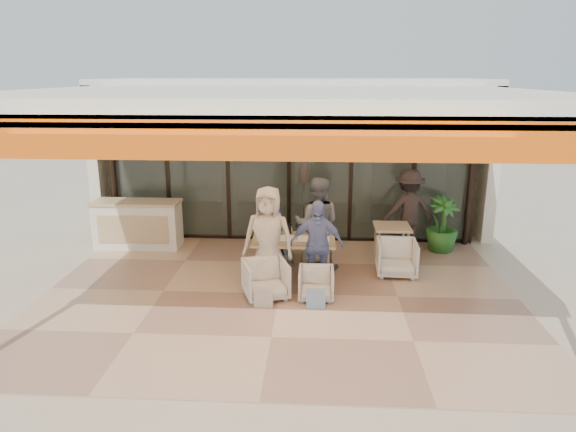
# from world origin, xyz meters

# --- Properties ---
(ground) EXTENTS (70.00, 70.00, 0.00)m
(ground) POSITION_xyz_m (0.00, 0.00, 0.00)
(ground) COLOR #C6B293
(ground) RESTS_ON ground
(terrace_floor) EXTENTS (8.00, 6.00, 0.01)m
(terrace_floor) POSITION_xyz_m (0.00, 0.00, 0.01)
(terrace_floor) COLOR tan
(terrace_floor) RESTS_ON ground
(terrace_structure) EXTENTS (8.00, 6.00, 3.40)m
(terrace_structure) POSITION_xyz_m (0.00, -0.26, 3.25)
(terrace_structure) COLOR silver
(terrace_structure) RESTS_ON ground
(glass_storefront) EXTENTS (8.08, 0.10, 3.20)m
(glass_storefront) POSITION_xyz_m (0.00, 3.00, 1.60)
(glass_storefront) COLOR #9EADA3
(glass_storefront) RESTS_ON ground
(interior_block) EXTENTS (9.05, 3.62, 3.52)m
(interior_block) POSITION_xyz_m (0.01, 5.31, 2.23)
(interior_block) COLOR silver
(interior_block) RESTS_ON ground
(host_counter) EXTENTS (1.85, 0.65, 1.04)m
(host_counter) POSITION_xyz_m (-3.21, 2.30, 0.53)
(host_counter) COLOR silver
(host_counter) RESTS_ON ground
(dining_table) EXTENTS (1.50, 0.90, 0.93)m
(dining_table) POSITION_xyz_m (0.20, 0.84, 0.69)
(dining_table) COLOR tan
(dining_table) RESTS_ON ground
(chair_far_left) EXTENTS (0.77, 0.73, 0.71)m
(chair_far_left) POSITION_xyz_m (-0.21, 1.78, 0.36)
(chair_far_left) COLOR silver
(chair_far_left) RESTS_ON ground
(chair_far_right) EXTENTS (0.60, 0.56, 0.59)m
(chair_far_right) POSITION_xyz_m (0.63, 1.78, 0.30)
(chair_far_right) COLOR silver
(chair_far_right) RESTS_ON ground
(chair_near_left) EXTENTS (0.87, 0.84, 0.72)m
(chair_near_left) POSITION_xyz_m (-0.21, -0.12, 0.36)
(chair_near_left) COLOR silver
(chair_near_left) RESTS_ON ground
(chair_near_right) EXTENTS (0.58, 0.54, 0.59)m
(chair_near_right) POSITION_xyz_m (0.63, -0.12, 0.30)
(chair_near_right) COLOR silver
(chair_near_right) RESTS_ON ground
(diner_navy) EXTENTS (0.58, 0.41, 1.50)m
(diner_navy) POSITION_xyz_m (-0.21, 1.28, 0.75)
(diner_navy) COLOR #1A2039
(diner_navy) RESTS_ON ground
(diner_grey) EXTENTS (0.93, 0.75, 1.79)m
(diner_grey) POSITION_xyz_m (0.63, 1.28, 0.90)
(diner_grey) COLOR slate
(diner_grey) RESTS_ON ground
(diner_cream) EXTENTS (0.95, 0.69, 1.80)m
(diner_cream) POSITION_xyz_m (-0.21, 0.38, 0.90)
(diner_cream) COLOR beige
(diner_cream) RESTS_ON ground
(diner_periwinkle) EXTENTS (0.93, 0.39, 1.57)m
(diner_periwinkle) POSITION_xyz_m (0.63, 0.38, 0.79)
(diner_periwinkle) COLOR #7A85CC
(diner_periwinkle) RESTS_ON ground
(tote_bag_cream) EXTENTS (0.30, 0.10, 0.34)m
(tote_bag_cream) POSITION_xyz_m (-0.21, -0.52, 0.17)
(tote_bag_cream) COLOR silver
(tote_bag_cream) RESTS_ON ground
(tote_bag_blue) EXTENTS (0.30, 0.10, 0.34)m
(tote_bag_blue) POSITION_xyz_m (0.63, -0.52, 0.17)
(tote_bag_blue) COLOR #99BFD8
(tote_bag_blue) RESTS_ON ground
(side_table) EXTENTS (0.70, 0.70, 0.74)m
(side_table) POSITION_xyz_m (2.11, 1.77, 0.64)
(side_table) COLOR tan
(side_table) RESTS_ON ground
(side_chair) EXTENTS (0.75, 0.71, 0.74)m
(side_chair) POSITION_xyz_m (2.11, 1.02, 0.37)
(side_chair) COLOR silver
(side_chair) RESTS_ON ground
(standing_woman) EXTENTS (1.23, 0.86, 1.74)m
(standing_woman) POSITION_xyz_m (2.54, 2.50, 0.87)
(standing_woman) COLOR black
(standing_woman) RESTS_ON ground
(potted_palm) EXTENTS (0.89, 0.89, 1.20)m
(potted_palm) POSITION_xyz_m (3.24, 2.41, 0.60)
(potted_palm) COLOR #1E5919
(potted_palm) RESTS_ON ground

